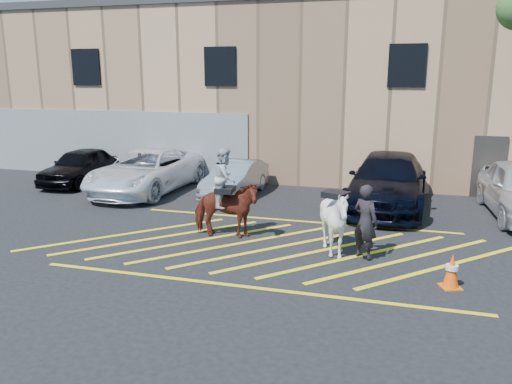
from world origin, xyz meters
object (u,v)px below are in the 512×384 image
(car_white_pickup, at_px, (147,171))
(traffic_cone, at_px, (452,271))
(handler, at_px, (365,222))
(saddled_white, at_px, (335,221))
(mounted_bay, at_px, (225,202))
(car_black_suv, at_px, (80,166))
(car_silver_sedan, at_px, (235,179))
(car_blue_suv, at_px, (388,181))

(car_white_pickup, height_order, traffic_cone, car_white_pickup)
(handler, relative_size, saddled_white, 0.93)
(mounted_bay, xyz_separation_m, traffic_cone, (5.52, -1.85, -0.62))
(saddled_white, bearing_deg, mounted_bay, 169.08)
(car_black_suv, distance_m, car_white_pickup, 3.34)
(car_silver_sedan, bearing_deg, car_black_suv, 179.50)
(car_black_suv, height_order, saddled_white, saddled_white)
(car_silver_sedan, xyz_separation_m, car_blue_suv, (5.31, -0.05, 0.22))
(car_black_suv, distance_m, traffic_cone, 15.10)
(car_blue_suv, distance_m, saddled_white, 5.26)
(car_black_suv, relative_size, car_blue_suv, 0.70)
(car_blue_suv, relative_size, saddled_white, 3.04)
(car_black_suv, xyz_separation_m, mounted_bay, (7.92, -5.02, 0.28))
(saddled_white, height_order, traffic_cone, saddled_white)
(handler, xyz_separation_m, mounted_bay, (-3.68, 0.59, 0.08))
(car_black_suv, relative_size, traffic_cone, 5.68)
(traffic_cone, bearing_deg, car_white_pickup, 148.36)
(car_silver_sedan, xyz_separation_m, mounted_bay, (1.22, -4.62, 0.35))
(car_white_pickup, xyz_separation_m, car_silver_sedan, (3.41, 0.21, -0.15))
(car_blue_suv, bearing_deg, handler, -91.20)
(car_white_pickup, height_order, mounted_bay, mounted_bay)
(car_black_suv, distance_m, mounted_bay, 9.38)
(car_silver_sedan, height_order, handler, handler)
(car_silver_sedan, xyz_separation_m, handler, (4.91, -5.20, 0.27))
(car_black_suv, xyz_separation_m, car_white_pickup, (3.28, -0.62, 0.08))
(car_blue_suv, bearing_deg, saddled_white, -99.03)
(car_white_pickup, bearing_deg, car_silver_sedan, 6.22)
(car_blue_suv, height_order, handler, handler)
(car_white_pickup, bearing_deg, traffic_cone, -28.94)
(car_white_pickup, relative_size, traffic_cone, 7.72)
(car_black_suv, xyz_separation_m, car_silver_sedan, (6.70, -0.41, -0.07))
(saddled_white, distance_m, traffic_cone, 2.89)
(mounted_bay, xyz_separation_m, saddled_white, (2.97, -0.57, -0.13))
(mounted_bay, distance_m, saddled_white, 3.03)
(car_silver_sedan, bearing_deg, car_blue_suv, 2.41)
(car_white_pickup, relative_size, handler, 3.13)
(handler, distance_m, traffic_cone, 2.29)
(car_black_suv, xyz_separation_m, handler, (11.61, -5.61, 0.19))
(saddled_white, bearing_deg, handler, -1.08)
(handler, xyz_separation_m, saddled_white, (-0.72, 0.01, -0.05))
(car_white_pickup, bearing_deg, handler, -28.27)
(mounted_bay, bearing_deg, car_blue_suv, 48.16)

